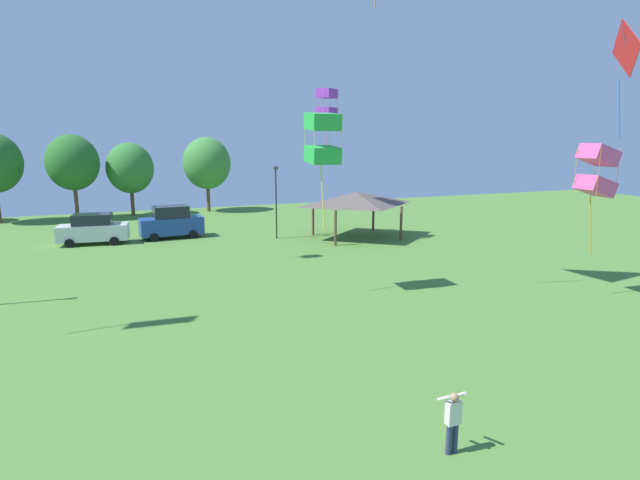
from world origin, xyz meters
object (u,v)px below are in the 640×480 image
object	(u,v)px
kite_flying_7	(626,52)
parked_car_second_from_left	(171,222)
kite_flying_8	(327,103)
treeline_tree_4	(207,163)
kite_flying_0	(597,171)
parked_car_leftmost	(93,229)
park_pavilion	(356,198)
kite_flying_4	(323,138)
treeline_tree_2	(73,163)
treeline_tree_3	(130,168)
light_post_1	(276,198)
person_standing_mid_field	(453,419)

from	to	relation	value
kite_flying_7	parked_car_second_from_left	bearing A→B (deg)	133.25
kite_flying_8	treeline_tree_4	world-z (taller)	kite_flying_8
kite_flying_0	kite_flying_8	world-z (taller)	kite_flying_8
kite_flying_0	treeline_tree_4	bearing A→B (deg)	107.58
parked_car_leftmost	park_pavilion	distance (m)	19.70
kite_flying_8	kite_flying_4	bearing A→B (deg)	-113.58
treeline_tree_2	treeline_tree_4	bearing A→B (deg)	4.53
parked_car_second_from_left	treeline_tree_4	size ratio (longest dim) A/B	0.62
kite_flying_0	park_pavilion	xyz separation A→B (m)	(-3.62, 17.86, -3.02)
treeline_tree_3	kite_flying_8	bearing A→B (deg)	-57.00
parked_car_second_from_left	treeline_tree_2	bearing A→B (deg)	115.15
kite_flying_7	kite_flying_8	bearing A→B (deg)	121.64
kite_flying_8	light_post_1	bearing A→B (deg)	138.91
person_standing_mid_field	kite_flying_7	world-z (taller)	kite_flying_7
kite_flying_0	light_post_1	xyz separation A→B (m)	(-9.51, 19.78, -2.92)
kite_flying_8	parked_car_leftmost	bearing A→B (deg)	160.67
kite_flying_0	light_post_1	bearing A→B (deg)	115.68
park_pavilion	treeline_tree_2	world-z (taller)	treeline_tree_2
treeline_tree_3	treeline_tree_4	size ratio (longest dim) A/B	0.93
kite_flying_4	parked_car_leftmost	world-z (taller)	kite_flying_4
kite_flying_7	treeline_tree_3	world-z (taller)	kite_flying_7
kite_flying_7	parked_car_second_from_left	world-z (taller)	kite_flying_7
kite_flying_4	treeline_tree_4	xyz separation A→B (m)	(-0.16, 32.02, -2.44)
light_post_1	treeline_tree_3	distance (m)	20.08
kite_flying_7	parked_car_second_from_left	size ratio (longest dim) A/B	1.18
kite_flying_0	park_pavilion	size ratio (longest dim) A/B	0.75
kite_flying_0	parked_car_leftmost	world-z (taller)	kite_flying_0
kite_flying_8	treeline_tree_2	xyz separation A→B (m)	(-18.10, 19.11, -4.68)
parked_car_leftmost	parked_car_second_from_left	bearing A→B (deg)	9.11
person_standing_mid_field	light_post_1	world-z (taller)	light_post_1
kite_flying_4	kite_flying_0	bearing A→B (deg)	-24.05
kite_flying_0	kite_flying_7	xyz separation A→B (m)	(3.11, 1.61, 5.68)
kite_flying_8	treeline_tree_2	bearing A→B (deg)	133.45
kite_flying_4	parked_car_second_from_left	bearing A→B (deg)	106.88
kite_flying_4	kite_flying_7	world-z (taller)	kite_flying_7
parked_car_leftmost	treeline_tree_2	xyz separation A→B (m)	(-1.93, 13.43, 4.32)
kite_flying_0	parked_car_leftmost	bearing A→B (deg)	134.79
park_pavilion	treeline_tree_2	xyz separation A→B (m)	(-20.91, 18.34, 2.35)
treeline_tree_3	light_post_1	bearing A→B (deg)	-60.20
kite_flying_4	treeline_tree_3	xyz separation A→B (m)	(-7.83, 31.96, -2.80)
park_pavilion	treeline_tree_2	distance (m)	27.92
kite_flying_0	parked_car_leftmost	xyz separation A→B (m)	(-22.60, 22.77, -4.99)
kite_flying_0	light_post_1	distance (m)	22.14
park_pavilion	treeline_tree_2	size ratio (longest dim) A/B	0.88
park_pavilion	treeline_tree_4	size ratio (longest dim) A/B	0.90
person_standing_mid_field	kite_flying_8	xyz separation A→B (m)	(7.17, 25.00, 9.21)
treeline_tree_2	kite_flying_4	bearing A→B (deg)	-67.41
person_standing_mid_field	treeline_tree_4	size ratio (longest dim) A/B	0.21
kite_flying_4	parked_car_leftmost	distance (m)	21.70
parked_car_leftmost	treeline_tree_2	bearing A→B (deg)	104.58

